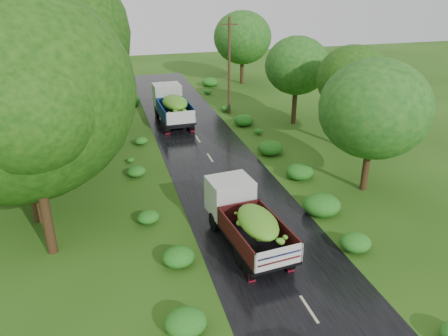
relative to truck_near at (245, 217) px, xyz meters
name	(u,v)px	position (x,y,z in m)	size (l,w,h in m)	color
ground	(309,309)	(1.00, -5.11, -1.49)	(120.00, 120.00, 0.00)	#1F430E
road	(264,241)	(1.00, -0.11, -1.48)	(6.50, 80.00, 0.02)	black
road_lines	(257,230)	(1.00, 0.89, -1.47)	(0.12, 69.60, 0.00)	#BFB78C
truck_near	(245,217)	(0.00, 0.00, 0.00)	(2.85, 6.45, 2.63)	black
truck_far	(172,104)	(-0.20, 19.75, 0.16)	(2.64, 7.01, 2.92)	black
utility_pole	(229,66)	(5.34, 20.84, 2.98)	(1.49, 0.53, 8.68)	#382616
trees_left	(45,56)	(-9.44, 15.41, 5.44)	(6.80, 33.35, 10.48)	black
trees_right	(299,65)	(10.04, 16.22, 3.64)	(5.96, 32.08, 6.96)	black
shrubs	(217,164)	(1.00, 8.89, -1.14)	(11.90, 44.00, 0.70)	#256317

